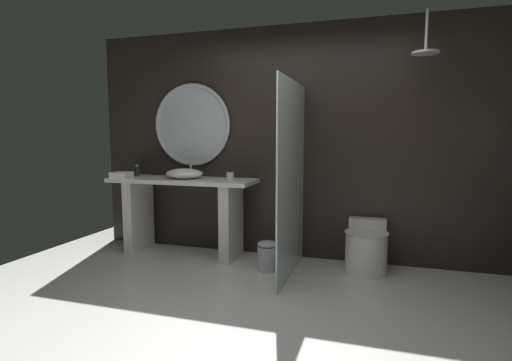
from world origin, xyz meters
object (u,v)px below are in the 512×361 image
(toilet, at_px, (366,248))
(soap_dispenser, at_px, (137,171))
(vessel_sink, at_px, (184,174))
(round_wall_mirror, at_px, (192,125))
(rain_shower_head, at_px, (426,49))
(waste_bin, at_px, (267,256))
(folded_hand_towel, at_px, (121,175))
(tumbler_cup, at_px, (230,176))

(toilet, bearing_deg, soap_dispenser, 178.91)
(vessel_sink, xyz_separation_m, round_wall_mirror, (-0.03, 0.28, 0.56))
(rain_shower_head, bearing_deg, soap_dispenser, 175.89)
(vessel_sink, bearing_deg, waste_bin, -12.80)
(round_wall_mirror, bearing_deg, vessel_sink, -82.98)
(round_wall_mirror, xyz_separation_m, toilet, (2.07, -0.27, -1.27))
(vessel_sink, xyz_separation_m, toilet, (2.03, 0.02, -0.71))
(toilet, bearing_deg, folded_hand_towel, -176.29)
(round_wall_mirror, relative_size, rain_shower_head, 2.52)
(tumbler_cup, relative_size, folded_hand_towel, 0.44)
(tumbler_cup, relative_size, round_wall_mirror, 0.09)
(tumbler_cup, bearing_deg, waste_bin, -24.59)
(toilet, relative_size, folded_hand_towel, 2.86)
(tumbler_cup, distance_m, waste_bin, 0.95)
(vessel_sink, distance_m, soap_dispenser, 0.68)
(rain_shower_head, height_order, waste_bin, rain_shower_head)
(tumbler_cup, bearing_deg, round_wall_mirror, 153.59)
(tumbler_cup, bearing_deg, folded_hand_towel, -173.58)
(tumbler_cup, relative_size, rain_shower_head, 0.23)
(soap_dispenser, distance_m, rain_shower_head, 3.39)
(tumbler_cup, height_order, round_wall_mirror, round_wall_mirror)
(rain_shower_head, bearing_deg, waste_bin, -176.69)
(folded_hand_towel, bearing_deg, rain_shower_head, 0.06)
(round_wall_mirror, bearing_deg, folded_hand_towel, -147.39)
(rain_shower_head, distance_m, toilet, 1.97)
(vessel_sink, relative_size, rain_shower_head, 1.11)
(vessel_sink, relative_size, folded_hand_towel, 2.12)
(soap_dispenser, height_order, rain_shower_head, rain_shower_head)
(rain_shower_head, xyz_separation_m, waste_bin, (-1.43, -0.08, -2.00))
(folded_hand_towel, bearing_deg, soap_dispenser, 76.35)
(tumbler_cup, bearing_deg, toilet, 1.30)
(vessel_sink, distance_m, round_wall_mirror, 0.63)
(vessel_sink, relative_size, toilet, 0.74)
(soap_dispenser, relative_size, folded_hand_towel, 0.71)
(folded_hand_towel, bearing_deg, toilet, 3.71)
(tumbler_cup, bearing_deg, rain_shower_head, -4.23)
(round_wall_mirror, bearing_deg, tumbler_cup, -26.41)
(rain_shower_head, xyz_separation_m, toilet, (-0.46, 0.18, -1.91))
(folded_hand_towel, bearing_deg, round_wall_mirror, 32.61)
(soap_dispenser, height_order, folded_hand_towel, soap_dispenser)
(toilet, relative_size, waste_bin, 1.89)
(soap_dispenser, distance_m, waste_bin, 1.93)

